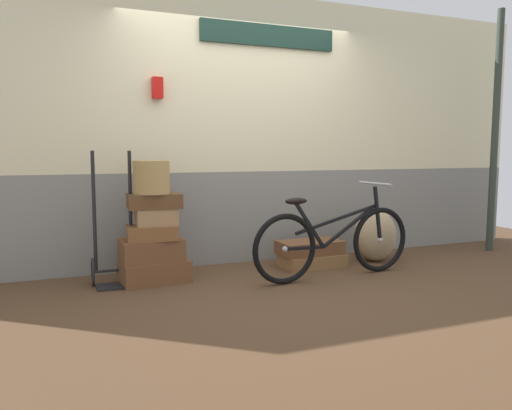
{
  "coord_description": "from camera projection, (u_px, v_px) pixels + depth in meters",
  "views": [
    {
      "loc": [
        -1.77,
        -4.11,
        1.18
      ],
      "look_at": [
        -0.07,
        0.18,
        0.67
      ],
      "focal_mm": 34.59,
      "sensor_mm": 36.0,
      "label": 1
    }
  ],
  "objects": [
    {
      "name": "ground",
      "position": [
        270.0,
        282.0,
        4.58
      ],
      "size": [
        9.19,
        5.2,
        0.06
      ],
      "primitive_type": "cube",
      "color": "#513823"
    },
    {
      "name": "suitcase_1",
      "position": [
        151.0,
        250.0,
        4.45
      ],
      "size": [
        0.57,
        0.4,
        0.2
      ],
      "primitive_type": "cube",
      "rotation": [
        0.0,
        0.0,
        0.07
      ],
      "color": "brown",
      "rests_on": "suitcase_0"
    },
    {
      "name": "suitcase_5",
      "position": [
        312.0,
        261.0,
        5.04
      ],
      "size": [
        0.66,
        0.37,
        0.13
      ],
      "primitive_type": "cube",
      "rotation": [
        0.0,
        0.0,
        0.04
      ],
      "color": "olive",
      "rests_on": "ground"
    },
    {
      "name": "station_building",
      "position": [
        240.0,
        130.0,
        5.21
      ],
      "size": [
        7.19,
        0.74,
        2.79
      ],
      "color": "gray",
      "rests_on": "ground"
    },
    {
      "name": "luggage_trolley",
      "position": [
        114.0,
        252.0,
        4.35
      ],
      "size": [
        0.39,
        0.34,
        1.19
      ],
      "color": "black",
      "rests_on": "ground"
    },
    {
      "name": "suitcase_0",
      "position": [
        155.0,
        271.0,
        4.45
      ],
      "size": [
        0.63,
        0.41,
        0.2
      ],
      "primitive_type": "cube",
      "rotation": [
        0.0,
        0.0,
        0.11
      ],
      "color": "brown",
      "rests_on": "ground"
    },
    {
      "name": "suitcase_4",
      "position": [
        154.0,
        201.0,
        4.41
      ],
      "size": [
        0.47,
        0.32,
        0.13
      ],
      "primitive_type": "cube",
      "rotation": [
        0.0,
        0.0,
        -0.03
      ],
      "color": "brown",
      "rests_on": "suitcase_3"
    },
    {
      "name": "suitcase_3",
      "position": [
        156.0,
        217.0,
        4.4
      ],
      "size": [
        0.36,
        0.23,
        0.15
      ],
      "primitive_type": "cube",
      "rotation": [
        0.0,
        0.0,
        -0.01
      ],
      "color": "#9E754C",
      "rests_on": "suitcase_2"
    },
    {
      "name": "burlap_sack",
      "position": [
        375.0,
        235.0,
        5.3
      ],
      "size": [
        0.47,
        0.4,
        0.56
      ],
      "primitive_type": "ellipsoid",
      "color": "tan",
      "rests_on": "ground"
    },
    {
      "name": "suitcase_2",
      "position": [
        152.0,
        233.0,
        4.38
      ],
      "size": [
        0.45,
        0.3,
        0.13
      ],
      "primitive_type": "cube",
      "rotation": [
        0.0,
        0.0,
        -0.06
      ],
      "color": "brown",
      "rests_on": "suitcase_1"
    },
    {
      "name": "wicker_basket",
      "position": [
        151.0,
        177.0,
        4.35
      ],
      "size": [
        0.32,
        0.32,
        0.29
      ],
      "primitive_type": "cylinder",
      "color": "#A8844C",
      "rests_on": "suitcase_4"
    },
    {
      "name": "bicycle",
      "position": [
        334.0,
        242.0,
        4.59
      ],
      "size": [
        1.7,
        0.46,
        0.88
      ],
      "color": "black",
      "rests_on": "ground"
    },
    {
      "name": "suitcase_6",
      "position": [
        310.0,
        247.0,
        5.04
      ],
      "size": [
        0.65,
        0.38,
        0.14
      ],
      "primitive_type": "cube",
      "rotation": [
        0.0,
        0.0,
        0.03
      ],
      "color": "brown",
      "rests_on": "suitcase_5"
    }
  ]
}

